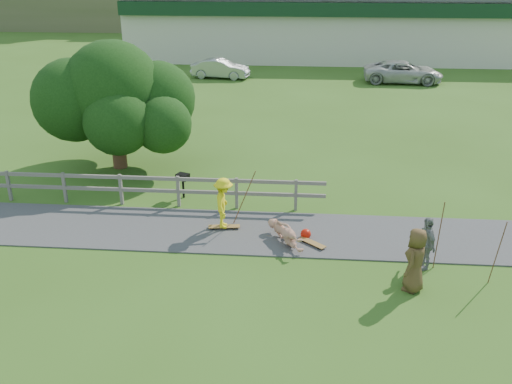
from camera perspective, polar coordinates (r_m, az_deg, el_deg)
ground at (r=16.55m, az=-3.25°, el=-6.32°), size 260.00×260.00×0.00m
path at (r=17.86m, az=-2.59°, el=-3.93°), size 34.00×3.00×0.04m
fence at (r=20.23m, az=-15.06°, el=0.76°), size 15.05×0.10×1.10m
strip_mall at (r=49.59m, az=7.21°, el=16.29°), size 32.50×10.75×5.10m
skater_rider at (r=17.68m, az=-3.25°, el=-1.40°), size 0.68×1.09×1.62m
skater_fallen at (r=17.05m, az=2.99°, el=-4.16°), size 1.75×1.25×0.65m
spectator_b at (r=16.23m, az=16.66°, el=-4.90°), size 0.59×0.96×1.53m
spectator_c at (r=15.08m, az=15.65°, el=-6.58°), size 0.88×1.00×1.72m
car_silver at (r=40.41m, az=-3.58°, el=12.21°), size 4.13×1.94×1.31m
car_white at (r=40.09m, az=14.50°, el=11.56°), size 5.30×2.64×1.44m
tree at (r=23.19m, az=-13.89°, el=7.80°), size 6.13×6.13×4.62m
bbq at (r=20.29m, az=-7.29°, el=0.62°), size 0.51×0.45×0.90m
longboard_rider at (r=18.00m, az=-3.20°, el=-3.59°), size 1.01×0.37×0.11m
longboard_fallen at (r=17.09m, az=5.65°, el=-5.21°), size 0.84×0.78×0.10m
helmet at (r=17.44m, az=5.00°, el=-4.18°), size 0.32×0.32×0.32m
pole_rider at (r=17.90m, az=-1.19°, el=-0.43°), size 0.03×0.03×1.98m
pole_spec_left at (r=16.21m, az=17.81°, el=-4.17°), size 0.03×0.03×1.99m
pole_spec_right at (r=16.04m, az=22.99°, el=-5.62°), size 0.03×0.03×1.80m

